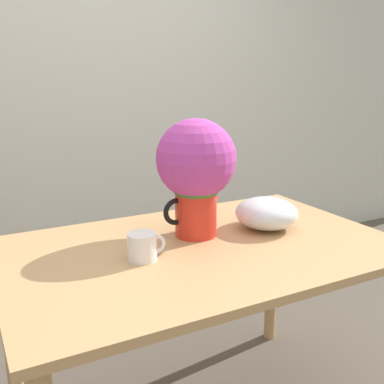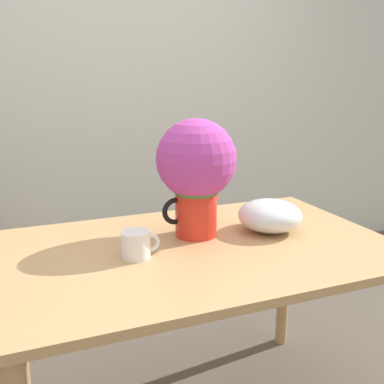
# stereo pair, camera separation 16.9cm
# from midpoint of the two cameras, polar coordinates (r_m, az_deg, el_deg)

# --- Properties ---
(wall_back) EXTENTS (8.00, 0.05, 2.60)m
(wall_back) POSITION_cam_midpoint_polar(r_m,az_deg,el_deg) (3.07, -8.12, 12.75)
(wall_back) COLOR silver
(wall_back) RESTS_ON ground_plane
(table) EXTENTS (1.42, 0.90, 0.79)m
(table) POSITION_cam_midpoint_polar(r_m,az_deg,el_deg) (1.69, 3.75, -10.07)
(table) COLOR tan
(table) RESTS_ON ground_plane
(flower_vase) EXTENTS (0.30, 0.30, 0.45)m
(flower_vase) POSITION_cam_midpoint_polar(r_m,az_deg,el_deg) (1.68, 3.41, 2.91)
(flower_vase) COLOR red
(flower_vase) RESTS_ON table
(coffee_mug) EXTENTS (0.13, 0.10, 0.09)m
(coffee_mug) POSITION_cam_midpoint_polar(r_m,az_deg,el_deg) (1.53, -3.87, -6.73)
(coffee_mug) COLOR white
(coffee_mug) RESTS_ON table
(white_bowl) EXTENTS (0.25, 0.25, 0.13)m
(white_bowl) POSITION_cam_midpoint_polar(r_m,az_deg,el_deg) (1.82, 12.51, -2.97)
(white_bowl) COLOR silver
(white_bowl) RESTS_ON table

